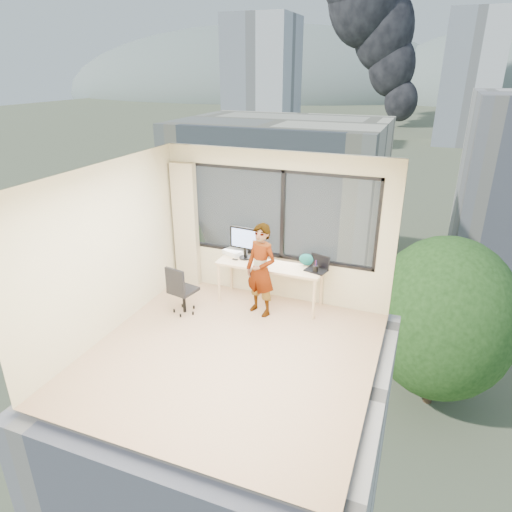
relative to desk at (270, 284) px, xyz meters
The scene contains 24 objects.
floor 1.70m from the desk, 90.00° to the right, with size 4.00×4.00×0.01m, color tan.
ceiling 2.78m from the desk, 90.00° to the right, with size 4.00×4.00×0.01m, color white.
wall_front 3.78m from the desk, 90.00° to the right, with size 4.00×0.01×2.60m, color beige.
wall_left 2.76m from the desk, 140.31° to the right, with size 0.01×4.00×2.60m, color beige.
wall_right 2.76m from the desk, 39.69° to the right, with size 0.01×4.00×2.60m, color beige.
window_wall 1.20m from the desk, 81.63° to the left, with size 3.30×0.16×1.55m, color black, non-canonical shape.
curtain 1.90m from the desk, behind, with size 0.45×0.14×2.30m, color #C4B499.
desk is the anchor object (origin of this frame).
chair 1.48m from the desk, 146.23° to the right, with size 0.45×0.45×0.88m, color black, non-canonical shape.
person 0.55m from the desk, 94.12° to the right, with size 0.57×0.37×1.57m, color #2D2D33.
monitor 0.82m from the desk, behind, with size 0.57×0.12×0.57m, color black, non-canonical shape.
game_console 0.87m from the desk, 166.38° to the left, with size 0.33×0.27×0.08m, color white.
laptop 0.94m from the desk, ahead, with size 0.35×0.37×0.22m, color black, non-canonical shape.
cellphone 0.73m from the desk, behind, with size 0.10×0.04×0.01m, color black.
pen_cup 0.91m from the desk, ahead, with size 0.09×0.09×0.11m, color black.
handbag 0.78m from the desk, 15.64° to the left, with size 0.27×0.14×0.21m, color #0B4645.
exterior_ground 119.21m from the desk, 90.00° to the left, with size 400.00×400.00×0.04m, color #515B3D.
near_bldg_a 30.64m from the desk, 107.62° to the left, with size 16.00×12.00×14.00m, color beige.
far_tower_a 99.69m from the desk, 110.55° to the left, with size 14.00×14.00×28.00m, color silver.
far_tower_b 118.61m from the desk, 86.13° to the left, with size 13.00×13.00×30.00m, color silver.
far_tower_d 160.05m from the desk, 112.02° to the left, with size 16.00×14.00×22.00m, color silver.
hill_a 340.51m from the desk, 110.65° to the left, with size 288.00×216.00×90.00m, color slate.
tree_a 27.88m from the desk, 128.19° to the left, with size 7.00×7.00×8.00m, color #224517, non-canonical shape.
tree_b 19.51m from the desk, 76.24° to the left, with size 7.60×7.60×9.00m, color #224517, non-canonical shape.
Camera 1 is at (2.32, -4.97, 3.84)m, focal length 31.72 mm.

